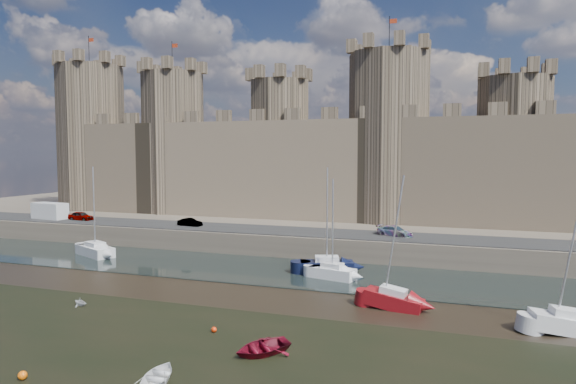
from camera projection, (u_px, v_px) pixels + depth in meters
name	position (u px, v px, depth m)	size (l,w,h in m)	color
ground	(219.00, 377.00, 27.43)	(160.00, 160.00, 0.00)	black
water_channel	(330.00, 275.00, 50.06)	(160.00, 12.00, 0.08)	black
quay	(385.00, 218.00, 83.90)	(160.00, 60.00, 2.50)	#4C443A
road	(352.00, 234.00, 59.29)	(160.00, 7.00, 0.10)	black
castle	(369.00, 155.00, 72.00)	(108.50, 11.00, 29.00)	#42382B
car_0	(81.00, 216.00, 71.55)	(1.51, 3.75, 1.28)	gray
car_1	(190.00, 222.00, 65.76)	(1.13, 3.25, 1.07)	gray
car_2	(395.00, 231.00, 58.04)	(1.69, 4.16, 1.21)	gray
van	(50.00, 211.00, 72.84)	(5.38, 2.15, 2.35)	silver
sailboat_0	(95.00, 250.00, 59.16)	(5.90, 4.23, 10.29)	silver
sailboat_1	(327.00, 265.00, 50.89)	(5.59, 3.57, 10.45)	black
sailboat_2	(332.00, 271.00, 48.51)	(4.66, 2.67, 9.46)	white
sailboat_4	(393.00, 299.00, 39.40)	(4.61, 2.30, 10.32)	maroon
sailboat_5	(568.00, 322.00, 34.04)	(5.07, 2.86, 10.32)	silver
dinghy_2	(158.00, 378.00, 26.62)	(2.00, 0.58, 2.80)	silver
dinghy_3	(80.00, 302.00, 40.04)	(1.05, 0.64, 1.22)	silver
dinghy_4	(262.00, 349.00, 30.42)	(2.46, 0.71, 3.44)	maroon
buoy_1	(214.00, 330.00, 34.20)	(0.38, 0.38, 0.38)	red
buoy_4	(23.00, 375.00, 27.05)	(0.48, 0.48, 0.48)	#E9600A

